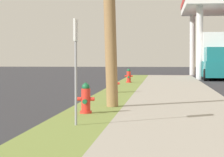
{
  "coord_description": "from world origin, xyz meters",
  "views": [
    {
      "loc": [
        2.5,
        0.22,
        1.48
      ],
      "look_at": [
        1.22,
        13.28,
        0.94
      ],
      "focal_mm": 83.56,
      "sensor_mm": 36.0,
      "label": 1
    }
  ],
  "objects": [
    {
      "name": "truck_red_on_apron",
      "position": [
        6.64,
        38.89,
        0.91
      ],
      "size": [
        2.41,
        5.51,
        1.97
      ],
      "color": "red",
      "rests_on": "ground"
    },
    {
      "name": "street_sign_post",
      "position": [
        0.77,
        10.47,
        1.63
      ],
      "size": [
        0.05,
        0.36,
        2.12
      ],
      "color": "gray",
      "rests_on": "grass_verge"
    },
    {
      "name": "fire_hydrant_fourth",
      "position": [
        0.66,
        28.09,
        0.45
      ],
      "size": [
        0.42,
        0.37,
        0.74
      ],
      "color": "red",
      "rests_on": "grass_verge"
    },
    {
      "name": "car_tan_by_near_pump",
      "position": [
        6.65,
        42.68,
        0.72
      ],
      "size": [
        2.24,
        4.63,
        1.57
      ],
      "color": "tan",
      "rests_on": "ground"
    },
    {
      "name": "fire_hydrant_third",
      "position": [
        0.62,
        20.22,
        0.45
      ],
      "size": [
        0.42,
        0.37,
        0.74
      ],
      "color": "red",
      "rests_on": "grass_verge"
    },
    {
      "name": "fire_hydrant_second",
      "position": [
        0.64,
        12.68,
        0.45
      ],
      "size": [
        0.42,
        0.38,
        0.74
      ],
      "color": "red",
      "rests_on": "grass_verge"
    },
    {
      "name": "truck_teal_at_forecourt",
      "position": [
        6.04,
        35.66,
        1.49
      ],
      "size": [
        2.18,
        6.42,
        3.11
      ],
      "color": "#197075",
      "rests_on": "ground"
    }
  ]
}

